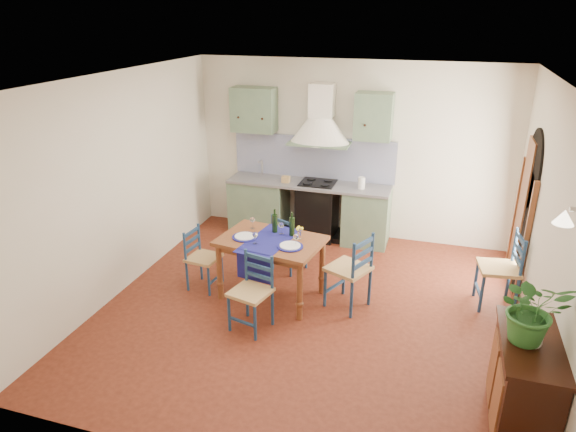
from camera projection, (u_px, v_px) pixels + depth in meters
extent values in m
plane|color=#4B1A10|center=(309.00, 309.00, 6.40)|extent=(5.00, 5.00, 0.00)
cube|color=beige|center=(351.00, 151.00, 8.09)|extent=(5.00, 0.04, 2.80)
cube|color=slate|center=(259.00, 205.00, 8.57)|extent=(0.90, 0.60, 0.88)
cube|color=slate|center=(366.00, 217.00, 8.08)|extent=(0.70, 0.60, 0.88)
cube|color=black|center=(317.00, 211.00, 8.30)|extent=(0.60, 0.58, 0.88)
cube|color=gray|center=(309.00, 184.00, 8.17)|extent=(2.60, 0.64, 0.04)
cube|color=silver|center=(259.00, 179.00, 8.40)|extent=(0.45, 0.40, 0.03)
cylinder|color=silver|center=(262.00, 167.00, 8.51)|extent=(0.02, 0.02, 0.26)
cube|color=black|center=(318.00, 183.00, 8.12)|extent=(0.55, 0.48, 0.02)
cube|color=black|center=(309.00, 232.00, 8.54)|extent=(2.60, 0.50, 0.08)
cube|color=#0A1559|center=(313.00, 157.00, 8.28)|extent=(2.65, 0.05, 0.68)
cube|color=slate|center=(254.00, 110.00, 8.13)|extent=(0.70, 0.34, 0.70)
cube|color=slate|center=(374.00, 117.00, 7.61)|extent=(0.55, 0.34, 0.70)
cone|color=white|center=(320.00, 131.00, 7.86)|extent=(0.96, 0.96, 0.40)
cube|color=white|center=(322.00, 100.00, 7.78)|extent=(0.36, 0.30, 0.50)
cube|color=beige|center=(549.00, 230.00, 5.20)|extent=(0.04, 5.00, 2.80)
cube|color=black|center=(522.00, 229.00, 6.66)|extent=(0.03, 1.00, 1.65)
cylinder|color=black|center=(534.00, 168.00, 6.35)|extent=(0.03, 1.00, 1.00)
cube|color=brown|center=(525.00, 246.00, 6.19)|extent=(0.06, 0.06, 1.65)
cube|color=brown|center=(516.00, 214.00, 7.14)|extent=(0.06, 0.06, 1.65)
cube|color=brown|center=(521.00, 212.00, 6.80)|extent=(0.04, 0.55, 1.96)
cone|color=#FFEDC6|center=(564.00, 217.00, 3.99)|extent=(0.16, 0.16, 0.12)
cube|color=beige|center=(122.00, 184.00, 6.56)|extent=(0.04, 5.00, 2.80)
cube|color=white|center=(313.00, 79.00, 5.35)|extent=(5.00, 5.00, 0.01)
cube|color=brown|center=(271.00, 241.00, 6.43)|extent=(1.38, 1.03, 0.05)
cube|color=brown|center=(271.00, 246.00, 6.46)|extent=(1.24, 0.88, 0.08)
cylinder|color=brown|center=(220.00, 272.00, 6.52)|extent=(0.07, 0.07, 0.75)
cylinder|color=brown|center=(247.00, 251.00, 7.10)|extent=(0.07, 0.07, 0.75)
cylinder|color=brown|center=(300.00, 292.00, 6.06)|extent=(0.07, 0.07, 0.75)
cylinder|color=brown|center=(322.00, 267.00, 6.65)|extent=(0.07, 0.07, 0.75)
cube|color=navy|center=(269.00, 241.00, 6.38)|extent=(0.61, 1.01, 0.01)
cube|color=navy|center=(254.00, 267.00, 6.13)|extent=(0.47, 0.09, 0.38)
cylinder|color=navy|center=(245.00, 237.00, 6.46)|extent=(0.32, 0.32, 0.01)
cylinder|color=white|center=(245.00, 236.00, 6.45)|extent=(0.25, 0.25, 0.01)
cylinder|color=navy|center=(290.00, 246.00, 6.20)|extent=(0.32, 0.32, 0.01)
cylinder|color=white|center=(290.00, 246.00, 6.20)|extent=(0.25, 0.25, 0.01)
cylinder|color=black|center=(275.00, 221.00, 6.56)|extent=(0.07, 0.07, 0.32)
cylinder|color=black|center=(292.00, 224.00, 6.46)|extent=(0.07, 0.07, 0.32)
cylinder|color=white|center=(299.00, 235.00, 6.40)|extent=(0.05, 0.05, 0.10)
sphere|color=yellow|center=(299.00, 228.00, 6.37)|extent=(0.10, 0.10, 0.10)
cylinder|color=navy|center=(229.00, 314.00, 5.90)|extent=(0.04, 0.04, 0.46)
cylinder|color=navy|center=(247.00, 283.00, 6.10)|extent=(0.04, 0.04, 0.90)
cylinder|color=navy|center=(255.00, 323.00, 5.73)|extent=(0.04, 0.04, 0.46)
cylinder|color=navy|center=(272.00, 291.00, 5.93)|extent=(0.04, 0.04, 0.90)
cube|color=tan|center=(250.00, 292.00, 5.86)|extent=(0.51, 0.51, 0.04)
cube|color=navy|center=(259.00, 276.00, 5.96)|extent=(0.38, 0.12, 0.05)
cube|color=navy|center=(259.00, 267.00, 5.91)|extent=(0.38, 0.12, 0.05)
cube|color=navy|center=(259.00, 257.00, 5.87)|extent=(0.38, 0.12, 0.05)
cube|color=navy|center=(242.00, 322.00, 5.83)|extent=(0.36, 0.12, 0.03)
cylinder|color=navy|center=(306.00, 254.00, 7.35)|extent=(0.03, 0.03, 0.43)
cylinder|color=navy|center=(291.00, 249.00, 7.03)|extent=(0.03, 0.03, 0.85)
cylinder|color=navy|center=(288.00, 248.00, 7.56)|extent=(0.03, 0.03, 0.43)
cylinder|color=navy|center=(273.00, 242.00, 7.24)|extent=(0.03, 0.03, 0.85)
cube|color=tan|center=(290.00, 240.00, 7.25)|extent=(0.52, 0.52, 0.04)
cube|color=navy|center=(281.00, 236.00, 7.08)|extent=(0.34, 0.17, 0.04)
cube|color=navy|center=(281.00, 229.00, 7.04)|extent=(0.34, 0.17, 0.04)
cube|color=navy|center=(281.00, 221.00, 7.00)|extent=(0.34, 0.17, 0.04)
cube|color=navy|center=(297.00, 254.00, 7.47)|extent=(0.32, 0.16, 0.02)
cylinder|color=navy|center=(209.00, 281.00, 6.64)|extent=(0.03, 0.03, 0.43)
cylinder|color=navy|center=(186.00, 262.00, 6.68)|extent=(0.03, 0.03, 0.83)
cylinder|color=navy|center=(222.00, 270.00, 6.92)|extent=(0.03, 0.03, 0.43)
cylinder|color=navy|center=(200.00, 252.00, 6.97)|extent=(0.03, 0.03, 0.83)
cube|color=tan|center=(204.00, 258.00, 6.75)|extent=(0.43, 0.43, 0.04)
cube|color=navy|center=(192.00, 248.00, 6.77)|extent=(0.06, 0.35, 0.04)
cube|color=navy|center=(192.00, 240.00, 6.73)|extent=(0.06, 0.35, 0.04)
cube|color=navy|center=(191.00, 232.00, 6.69)|extent=(0.06, 0.35, 0.04)
cube|color=navy|center=(216.00, 279.00, 6.79)|extent=(0.07, 0.33, 0.02)
cylinder|color=navy|center=(344.00, 277.00, 6.66)|extent=(0.04, 0.04, 0.51)
cylinder|color=navy|center=(371.00, 270.00, 6.33)|extent=(0.04, 0.04, 0.99)
cylinder|color=navy|center=(325.00, 288.00, 6.38)|extent=(0.04, 0.04, 0.51)
cylinder|color=navy|center=(352.00, 282.00, 6.05)|extent=(0.04, 0.04, 0.99)
cube|color=tan|center=(348.00, 268.00, 6.30)|extent=(0.61, 0.61, 0.04)
cube|color=navy|center=(362.00, 263.00, 6.13)|extent=(0.20, 0.39, 0.05)
cube|color=navy|center=(363.00, 253.00, 6.08)|extent=(0.20, 0.39, 0.05)
cube|color=navy|center=(364.00, 243.00, 6.03)|extent=(0.20, 0.39, 0.05)
cube|color=navy|center=(334.00, 286.00, 6.54)|extent=(0.19, 0.38, 0.03)
cylinder|color=navy|center=(476.00, 278.00, 6.62)|extent=(0.04, 0.04, 0.51)
cylinder|color=navy|center=(511.00, 264.00, 6.47)|extent=(0.04, 0.04, 0.99)
cylinder|color=navy|center=(482.00, 294.00, 6.26)|extent=(0.04, 0.04, 0.51)
cylinder|color=navy|center=(519.00, 279.00, 6.10)|extent=(0.04, 0.04, 0.99)
cube|color=tan|center=(499.00, 268.00, 6.31)|extent=(0.52, 0.52, 0.04)
cube|color=navy|center=(518.00, 259.00, 6.22)|extent=(0.08, 0.42, 0.05)
cube|color=navy|center=(519.00, 249.00, 6.17)|extent=(0.08, 0.42, 0.05)
cube|color=navy|center=(521.00, 239.00, 6.13)|extent=(0.08, 0.42, 0.05)
cube|color=navy|center=(478.00, 290.00, 6.46)|extent=(0.09, 0.40, 0.03)
cube|color=black|center=(524.00, 385.00, 4.39)|extent=(0.45, 1.00, 0.82)
cube|color=black|center=(533.00, 344.00, 4.23)|extent=(0.50, 1.05, 0.04)
cube|color=brown|center=(496.00, 402.00, 4.26)|extent=(0.02, 0.38, 0.63)
cube|color=brown|center=(493.00, 367.00, 4.67)|extent=(0.02, 0.38, 0.63)
cube|color=black|center=(491.00, 389.00, 5.00)|extent=(0.08, 0.08, 0.08)
cube|color=black|center=(530.00, 397.00, 4.90)|extent=(0.08, 0.08, 0.08)
imported|color=#2C6A2B|center=(533.00, 309.00, 4.13)|extent=(0.62, 0.56, 0.60)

